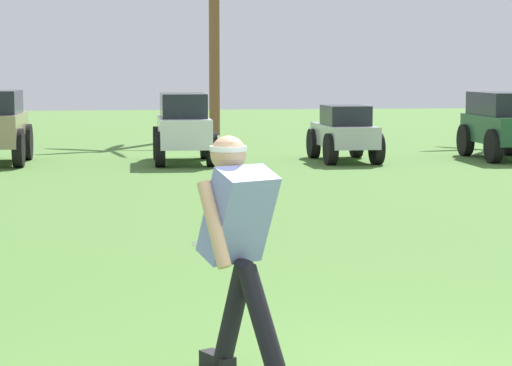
# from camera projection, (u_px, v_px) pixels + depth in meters

# --- Properties ---
(frisbee_thrower) EXTENTS (0.55, 1.09, 1.42)m
(frisbee_thrower) POSITION_uv_depth(u_px,v_px,m) (239.00, 244.00, 5.74)
(frisbee_thrower) COLOR black
(frisbee_thrower) RESTS_ON ground_plane
(frisbee_in_flight) EXTENTS (0.29, 0.29, 0.10)m
(frisbee_in_flight) POSITION_uv_depth(u_px,v_px,m) (211.00, 245.00, 6.35)
(frisbee_in_flight) COLOR white
(parked_car_slot_d) EXTENTS (1.18, 2.42, 1.34)m
(parked_car_slot_d) POSITION_uv_depth(u_px,v_px,m) (183.00, 125.00, 19.32)
(parked_car_slot_d) COLOR silver
(parked_car_slot_d) RESTS_ON ground_plane
(parked_car_slot_e) EXTENTS (1.11, 2.21, 1.10)m
(parked_car_slot_e) POSITION_uv_depth(u_px,v_px,m) (344.00, 133.00, 19.61)
(parked_car_slot_e) COLOR #B7BABF
(parked_car_slot_e) RESTS_ON ground_plane
(parked_car_slot_f) EXTENTS (1.20, 2.42, 1.34)m
(parked_car_slot_f) POSITION_uv_depth(u_px,v_px,m) (502.00, 123.00, 20.08)
(parked_car_slot_f) COLOR #235133
(parked_car_slot_f) RESTS_ON ground_plane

